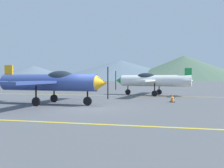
# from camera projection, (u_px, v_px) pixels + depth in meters

# --- Properties ---
(ground_plane) EXTENTS (400.00, 400.00, 0.00)m
(ground_plane) POSITION_uv_depth(u_px,v_px,m) (88.00, 107.00, 13.38)
(ground_plane) COLOR #54565B
(apron_line_near) EXTENTS (80.00, 0.16, 0.01)m
(apron_line_near) POSITION_uv_depth(u_px,v_px,m) (53.00, 122.00, 8.91)
(apron_line_near) COLOR yellow
(apron_line_near) RESTS_ON ground_plane
(apron_line_far) EXTENTS (80.00, 0.16, 0.01)m
(apron_line_far) POSITION_uv_depth(u_px,v_px,m) (116.00, 96.00, 21.82)
(apron_line_far) COLOR yellow
(apron_line_far) RESTS_ON ground_plane
(airplane_near) EXTENTS (7.58, 8.73, 2.61)m
(airplane_near) POSITION_uv_depth(u_px,v_px,m) (52.00, 82.00, 14.81)
(airplane_near) COLOR #33478C
(airplane_near) RESTS_ON ground_plane
(airplane_mid) EXTENTS (7.64, 8.73, 2.61)m
(airplane_mid) POSITION_uv_depth(u_px,v_px,m) (152.00, 80.00, 22.05)
(airplane_mid) COLOR white
(airplane_mid) RESTS_ON ground_plane
(traffic_cone_side) EXTENTS (0.36, 0.36, 0.59)m
(traffic_cone_side) POSITION_uv_depth(u_px,v_px,m) (172.00, 98.00, 16.13)
(traffic_cone_side) COLOR black
(traffic_cone_side) RESTS_ON ground_plane
(hill_left) EXTENTS (60.51, 60.51, 9.14)m
(hill_left) POSITION_uv_depth(u_px,v_px,m) (33.00, 73.00, 148.07)
(hill_left) COLOR slate
(hill_left) RESTS_ON ground_plane
(hill_centerleft) EXTENTS (86.05, 86.05, 12.17)m
(hill_centerleft) POSITION_uv_depth(u_px,v_px,m) (120.00, 70.00, 140.60)
(hill_centerleft) COLOR slate
(hill_centerleft) RESTS_ON ground_plane
(hill_centerright) EXTENTS (68.38, 68.38, 13.70)m
(hill_centerright) POSITION_uv_depth(u_px,v_px,m) (184.00, 68.00, 125.80)
(hill_centerright) COLOR #4C6651
(hill_centerright) RESTS_ON ground_plane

